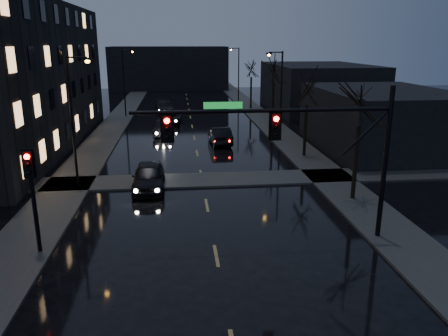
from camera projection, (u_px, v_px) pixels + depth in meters
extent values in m
cube|color=#2D2D2B|center=(108.00, 133.00, 43.48)|extent=(3.00, 140.00, 0.12)
cube|color=#2D2D2B|center=(275.00, 129.00, 45.18)|extent=(3.00, 140.00, 0.12)
cube|color=#2D2D2B|center=(202.00, 180.00, 28.56)|extent=(40.00, 3.00, 0.12)
cube|color=black|center=(381.00, 120.00, 36.61)|extent=(10.00, 14.00, 5.00)
cube|color=black|center=(318.00, 87.00, 57.64)|extent=(12.00, 18.00, 6.00)
cube|color=black|center=(169.00, 68.00, 84.04)|extent=(22.00, 10.00, 8.00)
cylinder|color=black|center=(385.00, 165.00, 19.29)|extent=(0.22, 0.22, 7.00)
cylinder|color=black|center=(264.00, 111.00, 18.05)|extent=(11.00, 0.16, 0.16)
cylinder|color=black|center=(366.00, 132.00, 18.78)|extent=(2.05, 0.10, 2.05)
cube|color=#0C591E|center=(223.00, 105.00, 17.81)|extent=(1.60, 0.04, 0.28)
cube|color=black|center=(167.00, 128.00, 17.83)|extent=(0.35, 0.28, 1.05)
sphere|color=#FF0705|center=(167.00, 121.00, 17.58)|extent=(0.22, 0.22, 0.22)
cube|color=black|center=(275.00, 126.00, 18.28)|extent=(0.35, 0.28, 1.05)
sphere|color=#FF0705|center=(276.00, 119.00, 18.04)|extent=(0.22, 0.22, 0.22)
cylinder|color=black|center=(34.00, 205.00, 18.14)|extent=(0.18, 0.18, 4.40)
cube|color=black|center=(29.00, 164.00, 17.64)|extent=(0.35, 0.28, 1.05)
sphere|color=#FF0705|center=(27.00, 157.00, 17.40)|extent=(0.22, 0.22, 0.22)
cylinder|color=black|center=(355.00, 163.00, 24.51)|extent=(0.24, 0.24, 4.40)
cylinder|color=black|center=(305.00, 131.00, 34.11)|extent=(0.24, 0.24, 4.12)
cylinder|color=black|center=(273.00, 106.00, 45.50)|extent=(0.24, 0.24, 4.68)
cylinder|color=black|center=(251.00, 93.00, 58.93)|extent=(0.24, 0.24, 4.29)
cylinder|color=black|center=(72.00, 124.00, 26.21)|extent=(0.16, 0.16, 8.00)
cylinder|color=black|center=(76.00, 57.00, 25.19)|extent=(1.20, 0.10, 0.10)
cube|color=black|center=(87.00, 59.00, 25.28)|extent=(0.50, 0.25, 0.15)
sphere|color=#FF9D32|center=(87.00, 61.00, 25.31)|extent=(0.28, 0.28, 0.28)
cylinder|color=black|center=(124.00, 84.00, 52.02)|extent=(0.16, 0.16, 8.00)
cylinder|color=black|center=(127.00, 50.00, 51.00)|extent=(1.20, 0.10, 0.10)
cube|color=black|center=(132.00, 51.00, 51.09)|extent=(0.50, 0.25, 0.15)
sphere|color=#FF9D32|center=(132.00, 52.00, 51.11)|extent=(0.28, 0.28, 0.28)
cylinder|color=black|center=(281.00, 97.00, 39.24)|extent=(0.16, 0.16, 8.00)
cylinder|color=black|center=(276.00, 52.00, 38.10)|extent=(1.20, 0.10, 0.10)
cube|color=black|center=(269.00, 53.00, 38.07)|extent=(0.50, 0.25, 0.15)
sphere|color=#FF9D32|center=(269.00, 55.00, 38.10)|extent=(0.28, 0.28, 0.28)
cylinder|color=black|center=(239.00, 75.00, 66.00)|extent=(0.16, 0.16, 8.00)
cylinder|color=black|center=(235.00, 48.00, 64.86)|extent=(1.20, 0.10, 0.10)
cube|color=black|center=(231.00, 49.00, 64.83)|extent=(0.50, 0.25, 0.15)
sphere|color=#FF9D32|center=(231.00, 50.00, 64.86)|extent=(0.28, 0.28, 0.28)
imported|color=black|center=(149.00, 177.00, 26.75)|extent=(1.97, 4.78, 1.62)
imported|color=black|center=(164.00, 128.00, 42.43)|extent=(2.01, 4.42, 1.41)
imported|color=black|center=(170.00, 117.00, 48.54)|extent=(2.60, 5.10, 1.38)
imported|color=black|center=(165.00, 107.00, 55.75)|extent=(2.88, 5.65, 1.57)
imported|color=black|center=(220.00, 135.00, 38.85)|extent=(1.91, 4.75, 1.53)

